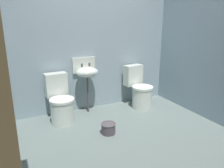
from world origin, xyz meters
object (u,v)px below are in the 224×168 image
Objects in this scene: bucket at (108,128)px; toilet_left at (61,103)px; sink at (87,72)px; toilet_right at (139,90)px.

toilet_left is at bearing 125.65° from bucket.
sink is (0.53, 0.19, 0.43)m from toilet_left.
bucket is (-1.01, -0.73, -0.24)m from toilet_right.
toilet_left is 0.79× the size of sink.
sink is at bearing -17.58° from toilet_right.
toilet_left is 1.53m from toilet_right.
toilet_left is 1.00× the size of toilet_right.
sink reaches higher than toilet_right.
sink reaches higher than toilet_left.
sink is 1.14m from bucket.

